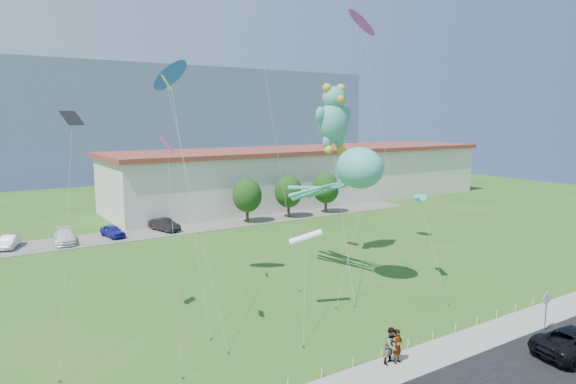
{
  "coord_description": "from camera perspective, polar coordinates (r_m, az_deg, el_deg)",
  "views": [
    {
      "loc": [
        -19.37,
        -20.36,
        12.72
      ],
      "look_at": [
        -0.96,
        8.0,
        7.83
      ],
      "focal_mm": 32.0,
      "sensor_mm": 36.0,
      "label": 1
    }
  ],
  "objects": [
    {
      "name": "small_kite_white",
      "position": [
        33.47,
        2.01,
        -5.17
      ],
      "size": [
        3.56,
        5.61,
        5.44
      ],
      "color": "white",
      "rests_on": "ground"
    },
    {
      "name": "ground",
      "position": [
        30.85,
        10.04,
        -16.26
      ],
      "size": [
        160.0,
        160.0,
        0.0
      ],
      "primitive_type": "plane",
      "color": "#235417",
      "rests_on": "ground"
    },
    {
      "name": "tree_mid",
      "position": [
        65.52,
        0.06,
        0.04
      ],
      "size": [
        3.6,
        3.6,
        5.47
      ],
      "color": "#3F2B19",
      "rests_on": "ground"
    },
    {
      "name": "stop_sign",
      "position": [
        34.82,
        26.8,
        -10.84
      ],
      "size": [
        0.8,
        0.07,
        2.5
      ],
      "color": "slate",
      "rests_on": "ground"
    },
    {
      "name": "warehouse",
      "position": [
        79.21,
        2.18,
        2.0
      ],
      "size": [
        61.0,
        15.0,
        8.2
      ],
      "color": "beige",
      "rests_on": "ground"
    },
    {
      "name": "small_kite_blue",
      "position": [
        37.39,
        -12.9,
        11.98
      ],
      "size": [
        2.42,
        9.98,
        16.35
      ],
      "color": "blue",
      "rests_on": "ground"
    },
    {
      "name": "rope_fence",
      "position": [
        29.9,
        11.82,
        -16.6
      ],
      "size": [
        26.05,
        0.05,
        0.5
      ],
      "color": "white",
      "rests_on": "ground"
    },
    {
      "name": "small_kite_purple",
      "position": [
        47.48,
        8.34,
        17.49
      ],
      "size": [
        1.8,
        6.27,
        21.69
      ],
      "color": "#BA35D7",
      "rests_on": "ground"
    },
    {
      "name": "tree_far",
      "position": [
        68.95,
        4.24,
        0.43
      ],
      "size": [
        3.6,
        3.6,
        5.47
      ],
      "color": "#3F2B19",
      "rests_on": "ground"
    },
    {
      "name": "parked_car_white",
      "position": [
        57.18,
        -23.56,
        -4.56
      ],
      "size": [
        2.49,
        4.92,
        1.37
      ],
      "primitive_type": "imported",
      "rotation": [
        0.0,
        0.0,
        -0.12
      ],
      "color": "white",
      "rests_on": "parking_strip"
    },
    {
      "name": "parked_car_black",
      "position": [
        59.78,
        -13.57,
        -3.54
      ],
      "size": [
        2.64,
        4.5,
        1.4
      ],
      "primitive_type": "imported",
      "rotation": [
        0.0,
        0.0,
        0.29
      ],
      "color": "black",
      "rests_on": "parking_strip"
    },
    {
      "name": "hill_ridge",
      "position": [
        141.69,
        -25.36,
        7.36
      ],
      "size": [
        160.0,
        50.0,
        25.0
      ],
      "primitive_type": "cube",
      "color": "slate",
      "rests_on": "ground"
    },
    {
      "name": "sidewalk",
      "position": [
        29.08,
        13.92,
        -17.85
      ],
      "size": [
        80.0,
        2.5,
        0.1
      ],
      "primitive_type": "cube",
      "color": "gray",
      "rests_on": "ground"
    },
    {
      "name": "small_kite_cyan",
      "position": [
        40.33,
        14.48,
        -0.69
      ],
      "size": [
        2.36,
        5.95,
        7.13
      ],
      "color": "#36F0F4",
      "rests_on": "ground"
    },
    {
      "name": "teddy_bear_kite",
      "position": [
        45.69,
        5.11,
        8.31
      ],
      "size": [
        8.18,
        11.8,
        15.69
      ],
      "color": "teal",
      "rests_on": "ground"
    },
    {
      "name": "parked_car_blue",
      "position": [
        58.24,
        -18.9,
        -4.13
      ],
      "size": [
        2.17,
        3.97,
        1.28
      ],
      "primitive_type": "imported",
      "rotation": [
        0.0,
        0.0,
        0.18
      ],
      "color": "navy",
      "rests_on": "parking_strip"
    },
    {
      "name": "small_kite_pink",
      "position": [
        27.72,
        -13.1,
        2.51
      ],
      "size": [
        1.68,
        4.43,
        11.75
      ],
      "color": "#E332AD",
      "rests_on": "ground"
    },
    {
      "name": "small_kite_black",
      "position": [
        30.9,
        -23.01,
        4.71
      ],
      "size": [
        2.98,
        6.16,
        13.15
      ],
      "color": "black",
      "rests_on": "ground"
    },
    {
      "name": "parked_car_silver",
      "position": [
        57.54,
        -28.56,
        -4.86
      ],
      "size": [
        2.5,
        4.05,
        1.26
      ],
      "primitive_type": "imported",
      "rotation": [
        0.0,
        0.0,
        -0.33
      ],
      "color": "#B9BBC1",
      "rests_on": "parking_strip"
    },
    {
      "name": "parking_strip",
      "position": [
        60.01,
        -13.43,
        -4.21
      ],
      "size": [
        70.0,
        6.0,
        0.06
      ],
      "primitive_type": "cube",
      "color": "#59544C",
      "rests_on": "ground"
    },
    {
      "name": "small_kite_yellow",
      "position": [
        33.76,
        -12.56,
        8.42
      ],
      "size": [
        1.29,
        9.68,
        15.43
      ],
      "color": "yellow",
      "rests_on": "ground"
    },
    {
      "name": "pedestrian_left",
      "position": [
        28.33,
        12.1,
        -16.38
      ],
      "size": [
        0.75,
        0.59,
        1.82
      ],
      "primitive_type": "imported",
      "rotation": [
        0.0,
        0.0,
        0.26
      ],
      "color": "gray",
      "rests_on": "sidewalk"
    },
    {
      "name": "pedestrian_right",
      "position": [
        28.2,
        11.46,
        -16.36
      ],
      "size": [
        1.02,
        0.84,
        1.92
      ],
      "primitive_type": "imported",
      "rotation": [
        0.0,
        0.0,
        0.13
      ],
      "color": "gray",
      "rests_on": "sidewalk"
    },
    {
      "name": "tree_near",
      "position": [
        62.49,
        -4.56,
        -0.38
      ],
      "size": [
        3.6,
        3.6,
        5.47
      ],
      "color": "#3F2B19",
      "rests_on": "ground"
    },
    {
      "name": "octopus_kite",
      "position": [
        39.2,
        6.56,
        1.67
      ],
      "size": [
        5.71,
        10.27,
        10.62
      ],
      "color": "teal",
      "rests_on": "ground"
    }
  ]
}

